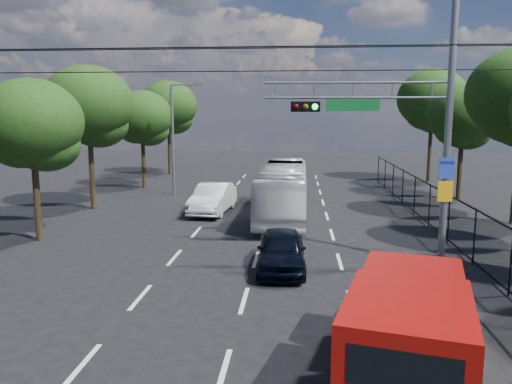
# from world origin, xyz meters

# --- Properties ---
(ground) EXTENTS (120.00, 120.00, 0.00)m
(ground) POSITION_xyz_m (0.00, 0.00, 0.00)
(ground) COLOR black
(ground) RESTS_ON ground
(lane_markings) EXTENTS (6.12, 38.00, 0.01)m
(lane_markings) POSITION_xyz_m (-0.00, 14.00, 0.01)
(lane_markings) COLOR beige
(lane_markings) RESTS_ON ground
(signal_mast) EXTENTS (6.43, 0.39, 9.50)m
(signal_mast) POSITION_xyz_m (5.28, 7.99, 5.24)
(signal_mast) COLOR slate
(signal_mast) RESTS_ON ground
(streetlight_left) EXTENTS (2.09, 0.22, 7.08)m
(streetlight_left) POSITION_xyz_m (-6.33, 22.00, 3.94)
(streetlight_left) COLOR slate
(streetlight_left) RESTS_ON ground
(utility_wires) EXTENTS (22.00, 5.04, 0.74)m
(utility_wires) POSITION_xyz_m (0.00, 8.83, 7.23)
(utility_wires) COLOR black
(utility_wires) RESTS_ON ground
(fence_right) EXTENTS (0.06, 34.03, 2.00)m
(fence_right) POSITION_xyz_m (7.60, 12.17, 1.03)
(fence_right) COLOR black
(fence_right) RESTS_ON ground
(tree_right_d) EXTENTS (4.32, 4.32, 7.02)m
(tree_right_d) POSITION_xyz_m (11.42, 22.02, 4.85)
(tree_right_d) COLOR black
(tree_right_d) RESTS_ON ground
(tree_right_e) EXTENTS (5.28, 5.28, 8.58)m
(tree_right_e) POSITION_xyz_m (11.62, 30.02, 5.94)
(tree_right_e) COLOR black
(tree_right_e) RESTS_ON ground
(tree_left_b) EXTENTS (4.08, 4.08, 6.63)m
(tree_left_b) POSITION_xyz_m (-9.18, 10.02, 4.58)
(tree_left_b) COLOR black
(tree_left_b) RESTS_ON ground
(tree_left_c) EXTENTS (4.80, 4.80, 7.80)m
(tree_left_c) POSITION_xyz_m (-9.78, 17.02, 5.40)
(tree_left_c) COLOR black
(tree_left_c) RESTS_ON ground
(tree_left_d) EXTENTS (4.20, 4.20, 6.83)m
(tree_left_d) POSITION_xyz_m (-9.38, 25.02, 4.72)
(tree_left_d) COLOR black
(tree_left_d) RESTS_ON ground
(tree_left_e) EXTENTS (4.92, 4.92, 7.99)m
(tree_left_e) POSITION_xyz_m (-9.58, 33.02, 5.53)
(tree_left_e) COLOR black
(tree_left_e) RESTS_ON ground
(red_pickup) EXTENTS (3.41, 6.10, 2.15)m
(red_pickup) POSITION_xyz_m (3.61, -0.18, 1.15)
(red_pickup) COLOR black
(red_pickup) RESTS_ON ground
(navy_hatchback) EXTENTS (1.69, 3.98, 1.34)m
(navy_hatchback) POSITION_xyz_m (0.95, 6.96, 0.67)
(navy_hatchback) COLOR black
(navy_hatchback) RESTS_ON ground
(white_bus) EXTENTS (2.39, 9.82, 2.73)m
(white_bus) POSITION_xyz_m (0.74, 15.63, 1.36)
(white_bus) COLOR silver
(white_bus) RESTS_ON ground
(white_van) EXTENTS (2.02, 4.79, 1.54)m
(white_van) POSITION_xyz_m (-3.00, 16.44, 0.77)
(white_van) COLOR silver
(white_van) RESTS_ON ground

